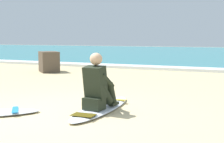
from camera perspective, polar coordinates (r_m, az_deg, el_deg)
The scene contains 6 objects.
ground_plane at distance 5.45m, azimuth -11.99°, elevation -7.58°, with size 80.00×80.00×0.00m, color #CCB584.
sea at distance 26.39m, azimuth 17.68°, elevation 3.13°, with size 80.00×28.00×0.10m, color teal.
breaking_foam at distance 12.93m, azimuth 10.26°, elevation 0.57°, with size 80.00×0.90×0.11m, color white.
surfboard_main at distance 5.70m, azimuth -1.88°, elevation -6.48°, with size 0.65×2.27×0.08m.
surfer_seated at distance 5.44m, azimuth -2.54°, elevation -2.79°, with size 0.41×0.73×0.95m.
shoreline_rock at distance 12.09m, azimuth -11.15°, elevation 1.71°, with size 0.62×0.90×0.76m, color brown.
Camera 1 is at (3.17, -4.24, 1.27)m, focal length 51.40 mm.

